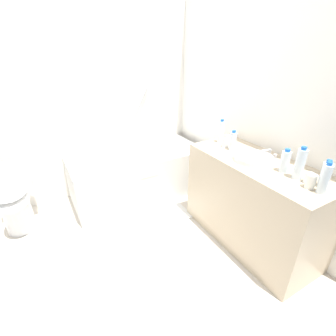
# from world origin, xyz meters

# --- Properties ---
(ground_plane) EXTENTS (4.02, 4.02, 0.00)m
(ground_plane) POSITION_xyz_m (0.00, 0.00, 0.00)
(ground_plane) COLOR beige
(wall_back_tiled) EXTENTS (3.42, 0.10, 2.37)m
(wall_back_tiled) POSITION_xyz_m (0.00, 1.21, 1.19)
(wall_back_tiled) COLOR white
(wall_back_tiled) RESTS_ON ground_plane
(wall_right_mirror) EXTENTS (0.10, 2.73, 2.37)m
(wall_right_mirror) POSITION_xyz_m (1.56, 0.00, 1.19)
(wall_right_mirror) COLOR white
(wall_right_mirror) RESTS_ON ground_plane
(bathtub) EXTENTS (1.60, 0.73, 1.30)m
(bathtub) POSITION_xyz_m (0.63, 0.80, 0.31)
(bathtub) COLOR silver
(bathtub) RESTS_ON ground_plane
(toilet) EXTENTS (0.36, 0.55, 0.68)m
(toilet) POSITION_xyz_m (-0.71, 0.80, 0.34)
(toilet) COLOR white
(toilet) RESTS_ON ground_plane
(vanity_counter) EXTENTS (0.56, 1.28, 0.84)m
(vanity_counter) POSITION_xyz_m (1.23, -0.49, 0.42)
(vanity_counter) COLOR tan
(vanity_counter) RESTS_ON ground_plane
(sink_basin) EXTENTS (0.33, 0.33, 0.04)m
(sink_basin) POSITION_xyz_m (1.19, -0.44, 0.86)
(sink_basin) COLOR white
(sink_basin) RESTS_ON vanity_counter
(sink_faucet) EXTENTS (0.13, 0.15, 0.07)m
(sink_faucet) POSITION_xyz_m (1.38, -0.44, 0.87)
(sink_faucet) COLOR #B2B2B7
(sink_faucet) RESTS_ON vanity_counter
(water_bottle_0) EXTENTS (0.06, 0.06, 0.19)m
(water_bottle_0) POSITION_xyz_m (1.20, -0.17, 0.92)
(water_bottle_0) COLOR silver
(water_bottle_0) RESTS_ON vanity_counter
(water_bottle_1) EXTENTS (0.06, 0.06, 0.22)m
(water_bottle_1) POSITION_xyz_m (1.19, -1.04, 0.94)
(water_bottle_1) COLOR silver
(water_bottle_1) RESTS_ON vanity_counter
(water_bottle_2) EXTENTS (0.07, 0.07, 0.19)m
(water_bottle_2) POSITION_xyz_m (1.24, -0.71, 0.92)
(water_bottle_2) COLOR silver
(water_bottle_2) RESTS_ON vanity_counter
(water_bottle_3) EXTENTS (0.06, 0.06, 0.20)m
(water_bottle_3) POSITION_xyz_m (1.28, -0.99, 0.93)
(water_bottle_3) COLOR silver
(water_bottle_3) RESTS_ON vanity_counter
(water_bottle_4) EXTENTS (0.07, 0.07, 0.25)m
(water_bottle_4) POSITION_xyz_m (1.23, -0.83, 0.95)
(water_bottle_4) COLOR silver
(water_bottle_4) RESTS_ON vanity_counter
(water_bottle_5) EXTENTS (0.06, 0.06, 0.24)m
(water_bottle_5) POSITION_xyz_m (1.24, 0.04, 0.95)
(water_bottle_5) COLOR silver
(water_bottle_5) RESTS_ON vanity_counter
(drinking_glass_0) EXTENTS (0.06, 0.06, 0.08)m
(drinking_glass_0) POSITION_xyz_m (1.20, -0.08, 0.88)
(drinking_glass_0) COLOR white
(drinking_glass_0) RESTS_ON vanity_counter
(drinking_glass_1) EXTENTS (0.06, 0.06, 0.10)m
(drinking_glass_1) POSITION_xyz_m (1.18, -0.96, 0.89)
(drinking_glass_1) COLOR white
(drinking_glass_1) RESTS_ON vanity_counter
(drinking_glass_2) EXTENTS (0.06, 0.06, 0.08)m
(drinking_glass_2) POSITION_xyz_m (1.24, -0.91, 0.87)
(drinking_glass_2) COLOR white
(drinking_glass_2) RESTS_ON vanity_counter
(drinking_glass_3) EXTENTS (0.06, 0.06, 0.09)m
(drinking_glass_3) POSITION_xyz_m (1.27, -0.03, 0.88)
(drinking_glass_3) COLOR white
(drinking_glass_3) RESTS_ON vanity_counter
(bath_mat) EXTENTS (0.53, 0.36, 0.01)m
(bath_mat) POSITION_xyz_m (0.70, 0.22, 0.01)
(bath_mat) COLOR white
(bath_mat) RESTS_ON ground_plane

